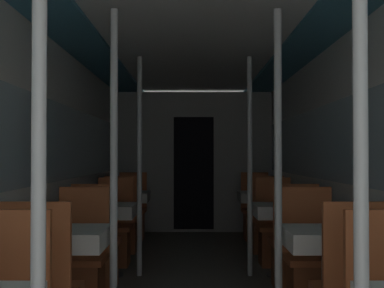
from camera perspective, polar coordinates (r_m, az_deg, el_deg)
The scene contains 26 objects.
wall_left at distance 4.82m, azimuth -15.28°, elevation -2.04°, with size 0.05×10.24×2.24m.
wall_right at distance 4.83m, azimuth 15.38°, elevation -2.04°, with size 0.05×10.24×2.24m.
ceiling_panel at distance 4.77m, azimuth 0.07°, elevation 11.56°, with size 2.55×10.24×0.07m.
bulkhead_far at distance 8.59m, azimuth -0.08°, elevation -1.94°, with size 2.50×0.09×2.24m.
support_pole_left_0 at distance 1.95m, azimuth -16.31°, elevation -4.44°, with size 0.05×0.05×2.24m.
dining_table_left_1 at distance 3.82m, azimuth -13.75°, elevation -10.38°, with size 0.59×0.59×0.73m.
chair_left_far_1 at distance 4.39m, azimuth -12.12°, elevation -13.46°, with size 0.41×0.41×0.97m.
support_pole_left_1 at distance 3.71m, azimuth -8.60°, elevation -2.89°, with size 0.05×0.05×2.24m.
dining_table_left_2 at distance 5.57m, azimuth -9.40°, elevation -7.48°, with size 0.59×0.59×0.73m.
chair_left_near_2 at distance 5.10m, azimuth -10.37°, elevation -11.72°, with size 0.41×0.41×0.97m.
chair_left_far_2 at distance 6.13m, azimuth -8.61°, elevation -9.94°, with size 0.41×0.41×0.97m.
support_pole_left_2 at distance 5.50m, azimuth -5.88°, elevation -2.32°, with size 0.05×0.05×2.24m.
dining_table_left_3 at distance 7.35m, azimuth -7.16°, elevation -5.95°, with size 0.59×0.59×0.73m.
chair_left_near_3 at distance 6.86m, azimuth -7.70°, elevation -9.00°, with size 0.41×0.41×0.97m.
chair_left_far_3 at distance 7.90m, azimuth -6.70°, elevation -7.96°, with size 0.41×0.41×0.97m.
support_pole_right_0 at distance 1.97m, azimuth 17.31°, elevation -4.40°, with size 0.05×0.05×2.24m.
dining_table_right_1 at distance 3.84m, azimuth 14.03°, elevation -10.35°, with size 0.59×0.59×0.73m.
chair_right_far_1 at distance 4.40m, azimuth 12.30°, elevation -13.43°, with size 0.41×0.41×0.97m.
support_pole_right_1 at distance 3.72m, azimuth 8.91°, elevation -2.88°, with size 0.05×0.05×2.24m.
dining_table_right_2 at distance 5.58m, azimuth 9.43°, elevation -7.47°, with size 0.59×0.59×0.73m.
chair_right_near_2 at distance 5.11m, azimuth 10.46°, elevation -11.70°, with size 0.41×0.41×0.97m.
chair_right_far_2 at distance 6.14m, azimuth 8.60°, elevation -9.93°, with size 0.41×0.41×0.97m.
support_pole_right_2 at distance 5.50m, azimuth 5.92°, elevation -2.32°, with size 0.05×0.05×2.24m.
dining_table_right_3 at distance 7.35m, azimuth 7.06°, elevation -5.94°, with size 0.59×0.59×0.73m.
chair_right_near_3 at distance 6.87m, azimuth 7.63°, elevation -8.99°, with size 0.41×0.41×0.97m.
chair_right_far_3 at distance 7.91m, azimuth 6.57°, elevation -7.96°, with size 0.41×0.41×0.97m.
Camera 1 is at (-0.03, -0.93, 1.23)m, focal length 50.00 mm.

